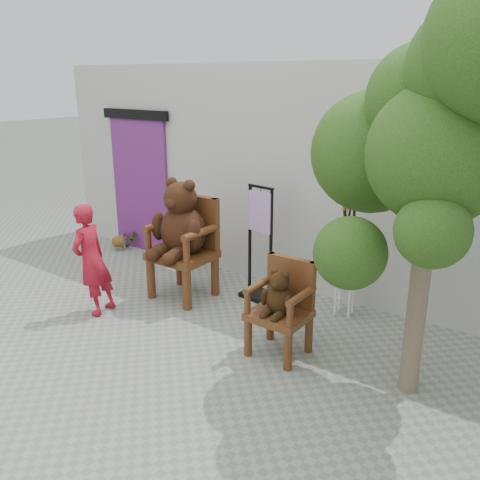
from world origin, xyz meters
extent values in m
plane|color=gray|center=(0.00, 0.00, 0.00)|extent=(60.00, 60.00, 0.00)
cube|color=#B4B2A9|center=(0.00, 3.10, 1.50)|extent=(9.00, 1.00, 3.00)
cube|color=#642268|center=(-3.00, 2.58, 1.10)|extent=(1.20, 0.08, 2.20)
cube|color=black|center=(-3.00, 2.54, 2.25)|extent=(1.40, 0.06, 0.15)
cylinder|color=#45230E|center=(-1.45, 1.21, 0.27)|extent=(0.11, 0.11, 0.53)
cylinder|color=#45230E|center=(-1.45, 1.78, 0.27)|extent=(0.11, 0.11, 0.53)
cylinder|color=#45230E|center=(-0.82, 1.21, 0.27)|extent=(0.11, 0.11, 0.53)
cylinder|color=#45230E|center=(-0.82, 1.78, 0.27)|extent=(0.11, 0.11, 0.53)
cube|color=#45230E|center=(-1.14, 1.49, 0.58)|extent=(0.76, 0.70, 0.10)
cube|color=#45230E|center=(-1.14, 1.79, 0.98)|extent=(0.72, 0.10, 0.70)
cylinder|color=#45230E|center=(-1.47, 1.79, 0.98)|extent=(0.10, 0.10, 0.70)
cylinder|color=#45230E|center=(-1.47, 1.21, 0.79)|extent=(0.09, 0.09, 0.32)
cylinder|color=#45230E|center=(-1.47, 1.49, 0.95)|extent=(0.10, 0.66, 0.10)
cylinder|color=#45230E|center=(-0.81, 1.79, 0.98)|extent=(0.10, 0.10, 0.70)
cylinder|color=#45230E|center=(-0.81, 1.21, 0.79)|extent=(0.09, 0.09, 0.32)
cylinder|color=#45230E|center=(-0.81, 1.49, 0.95)|extent=(0.10, 0.66, 0.10)
ellipsoid|color=black|center=(-1.14, 1.53, 0.90)|extent=(0.64, 0.54, 0.67)
sphere|color=black|center=(-1.14, 1.50, 1.34)|extent=(0.43, 0.43, 0.43)
ellipsoid|color=black|center=(-1.14, 1.32, 1.31)|extent=(0.19, 0.15, 0.15)
sphere|color=black|center=(-1.29, 1.51, 1.53)|extent=(0.15, 0.15, 0.15)
sphere|color=black|center=(-0.99, 1.51, 1.53)|extent=(0.15, 0.15, 0.15)
ellipsoid|color=black|center=(-1.44, 1.39, 0.95)|extent=(0.15, 0.21, 0.38)
ellipsoid|color=black|center=(-1.27, 1.24, 0.69)|extent=(0.19, 0.37, 0.19)
sphere|color=black|center=(-1.27, 1.09, 0.66)|extent=(0.18, 0.18, 0.18)
ellipsoid|color=black|center=(-0.83, 1.39, 0.95)|extent=(0.15, 0.21, 0.38)
ellipsoid|color=black|center=(-1.00, 1.24, 0.69)|extent=(0.19, 0.37, 0.19)
sphere|color=black|center=(-1.00, 1.09, 0.66)|extent=(0.18, 0.18, 0.18)
cylinder|color=#45230E|center=(0.44, 0.74, 0.20)|extent=(0.09, 0.09, 0.41)
cylinder|color=#45230E|center=(0.44, 1.18, 0.20)|extent=(0.09, 0.09, 0.41)
cylinder|color=#45230E|center=(0.92, 0.74, 0.20)|extent=(0.09, 0.09, 0.41)
cylinder|color=#45230E|center=(0.92, 1.18, 0.20)|extent=(0.09, 0.09, 0.41)
cube|color=#45230E|center=(0.68, 0.96, 0.45)|extent=(0.58, 0.53, 0.08)
cube|color=#45230E|center=(0.68, 1.19, 0.75)|extent=(0.55, 0.08, 0.53)
cylinder|color=#45230E|center=(0.43, 1.19, 0.75)|extent=(0.08, 0.08, 0.53)
cylinder|color=#45230E|center=(0.43, 0.74, 0.61)|extent=(0.07, 0.07, 0.24)
cylinder|color=#45230E|center=(0.43, 0.96, 0.73)|extent=(0.08, 0.51, 0.08)
cylinder|color=#45230E|center=(0.93, 1.19, 0.75)|extent=(0.08, 0.08, 0.53)
cylinder|color=#45230E|center=(0.93, 0.74, 0.61)|extent=(0.07, 0.07, 0.24)
cylinder|color=#45230E|center=(0.93, 0.96, 0.73)|extent=(0.08, 0.51, 0.08)
ellipsoid|color=black|center=(0.68, 0.96, 0.61)|extent=(0.31, 0.26, 0.32)
sphere|color=black|center=(0.68, 0.95, 0.83)|extent=(0.20, 0.20, 0.20)
ellipsoid|color=black|center=(0.68, 0.87, 0.81)|extent=(0.09, 0.07, 0.07)
sphere|color=black|center=(0.61, 0.95, 0.91)|extent=(0.07, 0.07, 0.07)
sphere|color=black|center=(0.75, 0.95, 0.91)|extent=(0.07, 0.07, 0.07)
ellipsoid|color=black|center=(0.54, 0.90, 0.64)|extent=(0.07, 0.10, 0.18)
ellipsoid|color=black|center=(0.62, 0.83, 0.51)|extent=(0.09, 0.18, 0.09)
sphere|color=black|center=(0.62, 0.75, 0.50)|extent=(0.09, 0.09, 0.09)
ellipsoid|color=black|center=(0.83, 0.90, 0.64)|extent=(0.07, 0.10, 0.18)
ellipsoid|color=black|center=(0.75, 0.83, 0.51)|extent=(0.09, 0.18, 0.09)
sphere|color=black|center=(0.75, 0.75, 0.50)|extent=(0.09, 0.09, 0.09)
imported|color=#A41424|center=(-1.73, 0.50, 0.68)|extent=(0.42, 0.55, 1.37)
cylinder|color=white|center=(-1.92, 2.31, 0.69)|extent=(0.60, 0.60, 0.03)
cylinder|color=white|center=(-1.92, 2.31, 0.35)|extent=(0.06, 0.06, 0.68)
cylinder|color=white|center=(-1.92, 2.31, 0.01)|extent=(0.44, 0.44, 0.03)
cube|color=black|center=(-0.46, 2.07, 0.75)|extent=(0.03, 0.03, 1.50)
cube|color=black|center=(-0.10, 2.02, 0.75)|extent=(0.03, 0.03, 1.50)
cube|color=black|center=(-0.28, 2.04, 1.50)|extent=(0.40, 0.08, 0.03)
cube|color=black|center=(-0.28, 2.04, 0.03)|extent=(0.49, 0.41, 0.06)
cube|color=#AE87C4|center=(-0.28, 2.03, 1.18)|extent=(0.36, 0.09, 0.52)
cylinder|color=black|center=(-0.28, 2.04, 1.47)|extent=(0.01, 0.01, 0.08)
cylinder|color=white|center=(0.84, 2.25, 0.44)|extent=(0.32, 0.32, 0.03)
cylinder|color=white|center=(0.93, 2.33, 0.22)|extent=(0.03, 0.03, 0.44)
cylinder|color=white|center=(0.76, 2.33, 0.22)|extent=(0.03, 0.03, 0.44)
cylinder|color=white|center=(0.76, 2.16, 0.22)|extent=(0.03, 0.03, 0.44)
cylinder|color=white|center=(0.93, 2.16, 0.22)|extent=(0.03, 0.03, 0.44)
cylinder|color=black|center=(0.80, 2.28, 1.05)|extent=(0.07, 0.07, 0.80)
cylinder|color=brown|center=(0.79, 2.30, 1.38)|extent=(0.04, 0.04, 0.07)
cylinder|color=black|center=(0.89, 2.27, 1.05)|extent=(0.09, 0.16, 0.79)
cylinder|color=brown|center=(0.94, 2.29, 1.38)|extent=(0.04, 0.05, 0.08)
cylinder|color=black|center=(0.85, 2.20, 1.05)|extent=(0.15, 0.03, 0.79)
cylinder|color=brown|center=(0.85, 2.15, 1.38)|extent=(0.05, 0.04, 0.08)
cylinder|color=black|center=(0.82, 2.20, 1.05)|extent=(0.17, 0.08, 0.79)
cylinder|color=brown|center=(0.80, 2.15, 1.38)|extent=(0.05, 0.04, 0.08)
cylinder|color=black|center=(0.89, 2.26, 1.05)|extent=(0.05, 0.13, 0.80)
cylinder|color=brown|center=(0.93, 2.27, 1.38)|extent=(0.04, 0.04, 0.08)
cylinder|color=black|center=(0.80, 2.27, 1.05)|extent=(0.07, 0.12, 0.80)
cylinder|color=brown|center=(0.76, 2.29, 1.38)|extent=(0.04, 0.04, 0.08)
cylinder|color=brown|center=(2.02, 1.11, 1.53)|extent=(0.18, 0.18, 3.07)
sphere|color=#18350E|center=(2.12, 0.83, 2.25)|extent=(1.10, 1.10, 1.10)
sphere|color=#18350E|center=(2.02, 1.62, 2.27)|extent=(0.98, 0.98, 0.98)
sphere|color=#18350E|center=(1.86, 1.15, 2.64)|extent=(0.91, 0.91, 0.91)
sphere|color=#18350E|center=(2.25, 1.10, 2.42)|extent=(0.89, 0.89, 0.89)
sphere|color=#18350E|center=(1.37, 1.41, 2.14)|extent=(1.14, 1.14, 1.14)
sphere|color=#18350E|center=(2.26, 0.83, 2.89)|extent=(0.89, 0.89, 0.89)
sphere|color=#18350E|center=(1.58, 0.57, 1.42)|extent=(0.61, 0.61, 0.61)
sphere|color=#18350E|center=(2.24, 0.46, 1.75)|extent=(0.55, 0.55, 0.55)
imported|color=#18350E|center=(-3.25, 2.35, 0.19)|extent=(0.42, 0.40, 0.37)
camera|label=1|loc=(3.14, -3.17, 2.80)|focal=38.00mm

